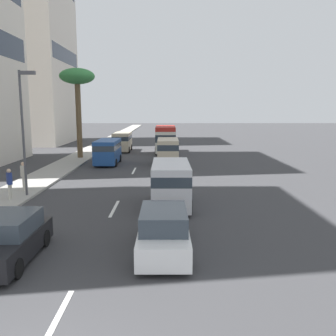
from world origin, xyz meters
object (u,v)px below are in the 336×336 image
car_third (8,240)px  car_seventh (164,231)px  van_sixth (168,150)px  pedestrian_near_lamp (24,175)px  pedestrian_mid_block (10,182)px  van_second (122,141)px  palm_tree (77,81)px  van_lead (108,150)px  minibus_fourth (166,138)px  van_fifth (171,182)px  street_lamp (24,120)px

car_third → car_seventh: bearing=98.2°
van_sixth → pedestrian_near_lamp: 14.90m
van_sixth → pedestrian_mid_block: 16.65m
van_second → palm_tree: 10.24m
van_lead → van_second: 10.49m
car_third → palm_tree: 27.20m
van_second → van_sixth: (-10.70, -5.61, 0.05)m
pedestrian_mid_block → van_lead: bearing=-56.7°
minibus_fourth → car_seventh: (-30.25, 0.03, -0.96)m
van_sixth → car_seventh: van_sixth is taller
van_fifth → palm_tree: (18.99, 9.36, 6.70)m
pedestrian_mid_block → van_second: bearing=-51.5°
van_lead → van_fifth: (-15.28, -5.82, 0.03)m
minibus_fourth → palm_tree: size_ratio=0.69×
car_third → minibus_fourth: (31.03, -5.43, 1.00)m
van_second → car_seventh: size_ratio=1.08×
van_second → palm_tree: palm_tree is taller
palm_tree → street_lamp: palm_tree is taller
van_fifth → pedestrian_mid_block: size_ratio=2.65×
van_fifth → van_sixth: van_sixth is taller
pedestrian_near_lamp → street_lamp: 3.70m
car_seventh → pedestrian_mid_block: (7.27, 8.77, 0.34)m
van_fifth → car_third: bearing=140.5°
van_sixth → palm_tree: (3.91, 9.28, 6.68)m
van_second → car_third: size_ratio=1.20×
van_sixth → car_seventh: bearing=179.3°
minibus_fourth → pedestrian_mid_block: bearing=159.1°
street_lamp → van_second: bearing=-6.6°
car_third → van_sixth: bearing=165.6°
van_lead → van_fifth: 16.35m
van_fifth → car_seventh: van_fifth is taller
minibus_fourth → pedestrian_near_lamp: bearing=156.9°
car_third → pedestrian_mid_block: pedestrian_mid_block is taller
van_sixth → street_lamp: bearing=147.3°
car_third → pedestrian_near_lamp: pedestrian_near_lamp is taller
car_third → van_fifth: size_ratio=0.92×
van_lead → car_third: bearing=0.2°
street_lamp → palm_tree: bearing=3.1°
van_second → pedestrian_near_lamp: (-22.50, 3.48, -0.17)m
minibus_fourth → street_lamp: size_ratio=0.88×
car_third → minibus_fourth: minibus_fourth is taller
pedestrian_near_lamp → palm_tree: 17.16m
street_lamp → van_fifth: bearing=-103.7°
minibus_fourth → street_lamp: bearing=159.7°
car_seventh → pedestrian_near_lamp: pedestrian_near_lamp is taller
van_second → minibus_fourth: (-1.70, -5.37, 0.41)m
van_fifth → pedestrian_mid_block: van_fifth is taller
car_seventh → pedestrian_near_lamp: 12.94m
van_sixth → palm_tree: palm_tree is taller
van_sixth → pedestrian_mid_block: size_ratio=2.67×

